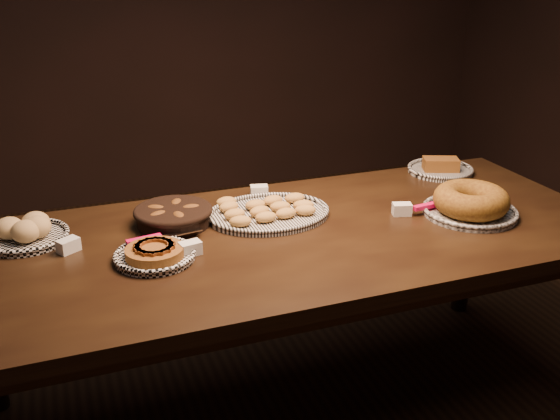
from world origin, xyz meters
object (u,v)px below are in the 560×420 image
object	(u,v)px
buffet_table	(288,251)
madeleine_platter	(268,212)
bundt_cake_plate	(470,203)
apple_tart_plate	(155,253)

from	to	relation	value
buffet_table	madeleine_platter	bearing A→B (deg)	95.90
buffet_table	bundt_cake_plate	world-z (taller)	bundt_cake_plate
madeleine_platter	bundt_cake_plate	distance (m)	0.77
madeleine_platter	bundt_cake_plate	world-z (taller)	bundt_cake_plate
buffet_table	apple_tart_plate	xyz separation A→B (m)	(-0.48, -0.04, 0.09)
apple_tart_plate	madeleine_platter	xyz separation A→B (m)	(0.46, 0.21, -0.00)
buffet_table	madeleine_platter	size ratio (longest dim) A/B	5.19
buffet_table	apple_tart_plate	distance (m)	0.49
madeleine_platter	bundt_cake_plate	bearing A→B (deg)	-33.09
buffet_table	bundt_cake_plate	xyz separation A→B (m)	(0.71, -0.08, 0.12)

